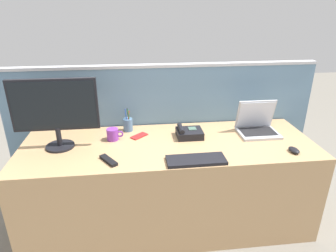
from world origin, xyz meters
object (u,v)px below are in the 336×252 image
object	(u,v)px
computer_mouse_right_hand	(294,150)
pen_cup	(128,124)
keyboard_main	(196,160)
cell_phone_red_case	(139,136)
desktop_monitor	(55,109)
desk_phone	(189,133)
tv_remote	(109,160)
coffee_mug	(113,134)
laptop	(257,125)

from	to	relation	value
computer_mouse_right_hand	pen_cup	world-z (taller)	pen_cup
keyboard_main	cell_phone_red_case	size ratio (longest dim) A/B	2.87
computer_mouse_right_hand	pen_cup	bearing A→B (deg)	149.92
computer_mouse_right_hand	pen_cup	xyz separation A→B (m)	(-1.16, 0.51, 0.04)
desktop_monitor	desk_phone	bearing A→B (deg)	3.37
desktop_monitor	tv_remote	xyz separation A→B (m)	(0.36, -0.26, -0.28)
desktop_monitor	desk_phone	size ratio (longest dim) A/B	2.99
computer_mouse_right_hand	coffee_mug	xyz separation A→B (m)	(-1.27, 0.36, 0.03)
desktop_monitor	computer_mouse_right_hand	size ratio (longest dim) A/B	5.93
tv_remote	cell_phone_red_case	bearing A→B (deg)	26.40
pen_cup	coffee_mug	world-z (taller)	pen_cup
laptop	coffee_mug	bearing A→B (deg)	-179.90
cell_phone_red_case	laptop	bearing A→B (deg)	45.89
keyboard_main	pen_cup	distance (m)	0.72
cell_phone_red_case	coffee_mug	bearing A→B (deg)	-122.92
tv_remote	coffee_mug	distance (m)	0.34
pen_cup	desktop_monitor	bearing A→B (deg)	-154.73
pen_cup	keyboard_main	bearing A→B (deg)	-51.32
desktop_monitor	pen_cup	distance (m)	0.59
coffee_mug	computer_mouse_right_hand	bearing A→B (deg)	-15.61
desktop_monitor	pen_cup	world-z (taller)	desktop_monitor
laptop	tv_remote	distance (m)	1.20
computer_mouse_right_hand	tv_remote	xyz separation A→B (m)	(-1.28, 0.02, -0.01)
pen_cup	cell_phone_red_case	distance (m)	0.16
pen_cup	cell_phone_red_case	size ratio (longest dim) A/B	1.39
laptop	tv_remote	world-z (taller)	laptop
pen_cup	coffee_mug	bearing A→B (deg)	-125.78
computer_mouse_right_hand	laptop	bearing A→B (deg)	103.90
laptop	coffee_mug	xyz separation A→B (m)	(-1.14, -0.00, -0.02)
cell_phone_red_case	coffee_mug	size ratio (longest dim) A/B	1.08
desk_phone	computer_mouse_right_hand	bearing A→B (deg)	-26.17
desktop_monitor	computer_mouse_right_hand	xyz separation A→B (m)	(1.65, -0.28, -0.28)
pen_cup	cell_phone_red_case	world-z (taller)	pen_cup
desktop_monitor	cell_phone_red_case	distance (m)	0.65
keyboard_main	tv_remote	bearing A→B (deg)	172.93
desk_phone	tv_remote	size ratio (longest dim) A/B	1.16
keyboard_main	cell_phone_red_case	bearing A→B (deg)	129.16
desk_phone	keyboard_main	bearing A→B (deg)	-93.10
laptop	computer_mouse_right_hand	size ratio (longest dim) A/B	3.08
desk_phone	computer_mouse_right_hand	distance (m)	0.77
keyboard_main	computer_mouse_right_hand	xyz separation A→B (m)	(0.71, 0.05, 0.01)
desktop_monitor	cell_phone_red_case	bearing A→B (deg)	10.47
laptop	cell_phone_red_case	size ratio (longest dim) A/B	2.26
keyboard_main	computer_mouse_right_hand	size ratio (longest dim) A/B	3.92
keyboard_main	computer_mouse_right_hand	world-z (taller)	computer_mouse_right_hand
desk_phone	coffee_mug	distance (m)	0.58
pen_cup	tv_remote	distance (m)	0.51
coffee_mug	desk_phone	bearing A→B (deg)	-1.67
tv_remote	coffee_mug	size ratio (longest dim) A/B	1.35
laptop	keyboard_main	distance (m)	0.71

